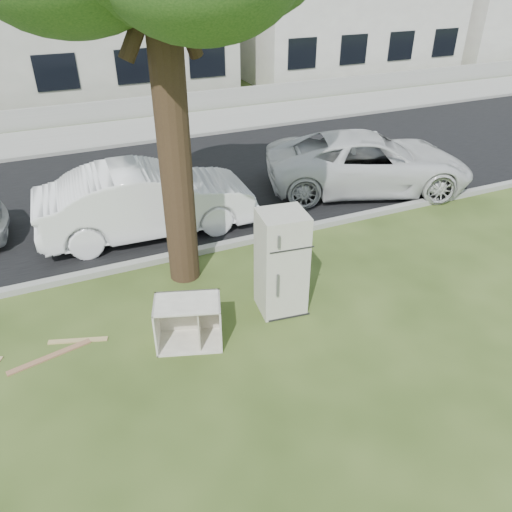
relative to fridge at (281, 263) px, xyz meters
name	(u,v)px	position (x,y,z in m)	size (l,w,h in m)	color
ground	(242,326)	(-0.78, -0.22, -0.87)	(120.00, 120.00, 0.00)	#2F4017
road	(152,188)	(-0.78, 5.78, -0.87)	(120.00, 7.00, 0.01)	black
kerb_near	(195,254)	(-0.78, 2.23, -0.87)	(120.00, 0.18, 0.12)	gray
kerb_far	(125,146)	(-0.78, 9.33, -0.87)	(120.00, 0.18, 0.12)	gray
sidewalk	(116,133)	(-0.78, 10.78, -0.87)	(120.00, 2.80, 0.01)	gray
low_wall	(106,111)	(-0.78, 12.38, -0.52)	(120.00, 0.15, 0.70)	gray
fridge	(281,263)	(0.00, 0.00, 0.00)	(0.72, 0.67, 1.75)	white
cabinet	(189,323)	(-1.65, -0.25, -0.50)	(0.97, 0.60, 0.76)	white
plank_a	(50,357)	(-3.64, 0.26, -0.86)	(1.21, 0.10, 0.02)	#956648
plank_b	(78,340)	(-3.22, 0.47, -0.86)	(0.89, 0.09, 0.02)	tan
car_center	(147,200)	(-1.34, 3.52, -0.14)	(1.55, 4.44, 1.46)	white
car_right	(368,162)	(4.18, 3.61, -0.18)	(2.31, 5.01, 1.39)	silver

